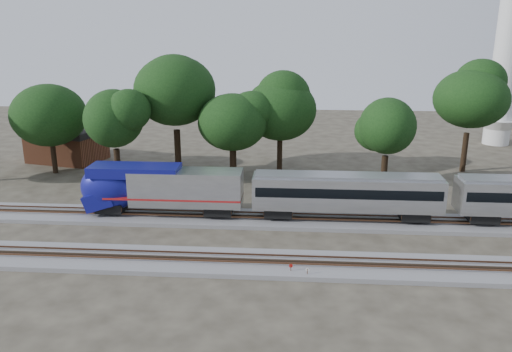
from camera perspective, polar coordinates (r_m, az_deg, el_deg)
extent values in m
plane|color=#383328|center=(46.07, -4.71, -7.77)|extent=(160.00, 160.00, 0.00)
cube|color=slate|center=(51.47, -3.71, -4.84)|extent=(160.00, 5.00, 0.40)
cube|color=brown|center=(50.64, -3.83, -4.65)|extent=(160.00, 0.08, 0.15)
cube|color=brown|center=(51.97, -3.61, -4.08)|extent=(160.00, 0.08, 0.15)
cube|color=slate|center=(42.42, -5.55, -9.73)|extent=(160.00, 5.00, 0.40)
cube|color=brown|center=(41.58, -5.73, -9.60)|extent=(160.00, 0.08, 0.15)
cube|color=brown|center=(42.86, -5.41, -8.76)|extent=(160.00, 0.08, 0.15)
cube|color=silver|center=(51.02, -7.95, -1.28)|extent=(11.33, 3.21, 3.53)
ellipsoid|color=navy|center=(53.37, -16.51, -1.32)|extent=(5.77, 3.34, 4.92)
cube|color=navy|center=(51.89, -13.69, 0.62)|extent=(9.09, 3.14, 1.07)
cube|color=black|center=(52.88, -16.06, -0.23)|extent=(0.48, 2.46, 1.40)
cube|color=maroon|center=(51.58, -9.31, -2.21)|extent=(13.90, 3.25, 0.19)
cube|color=black|center=(53.93, -16.18, -3.33)|extent=(2.78, 2.35, 0.96)
cube|color=black|center=(51.18, -4.27, -3.76)|extent=(2.78, 2.35, 0.96)
cube|color=silver|center=(50.28, 10.30, -1.85)|extent=(18.60, 3.21, 3.21)
cube|color=black|center=(50.18, 10.32, -1.50)|extent=(17.96, 3.26, 0.96)
cube|color=gray|center=(49.79, 10.40, -0.04)|extent=(18.18, 2.57, 0.37)
cube|color=black|center=(50.67, 2.57, -3.94)|extent=(2.78, 2.35, 0.96)
cube|color=black|center=(52.13, 17.58, -4.14)|extent=(2.78, 2.35, 0.96)
cube|color=black|center=(54.05, 24.39, -4.14)|extent=(2.78, 2.35, 0.96)
cylinder|color=#512D19|center=(40.44, 4.00, -10.69)|extent=(0.06, 0.06, 0.87)
cylinder|color=#AD100C|center=(40.27, 4.01, -10.21)|extent=(0.31, 0.05, 0.31)
cylinder|color=#512D19|center=(40.06, 5.88, -11.06)|extent=(0.06, 0.06, 0.83)
cylinder|color=silver|center=(39.89, 5.89, -10.59)|extent=(0.30, 0.05, 0.29)
cube|color=#512D19|center=(40.67, 0.94, -10.94)|extent=(0.56, 0.42, 0.30)
cylinder|color=silver|center=(92.95, 26.80, 12.31)|extent=(4.25, 4.25, 29.78)
cone|color=silver|center=(94.36, 25.81, 4.60)|extent=(6.81, 6.81, 4.25)
cube|color=brown|center=(79.14, -20.76, 3.06)|extent=(11.21, 9.00, 3.96)
cube|color=black|center=(78.66, -20.94, 4.78)|extent=(11.45, 9.24, 0.89)
cylinder|color=black|center=(72.84, -22.09, 1.96)|extent=(0.70, 0.70, 4.27)
ellipsoid|color=black|center=(71.73, -22.58, 6.44)|extent=(8.05, 8.05, 6.84)
cylinder|color=black|center=(65.21, -15.52, 1.08)|extent=(0.70, 0.70, 4.48)
ellipsoid|color=black|center=(63.93, -15.94, 6.35)|extent=(8.46, 8.46, 7.19)
cylinder|color=black|center=(67.85, -8.92, 2.75)|extent=(0.70, 0.70, 6.02)
ellipsoid|color=black|center=(66.41, -9.24, 9.61)|extent=(11.36, 11.36, 9.65)
cylinder|color=black|center=(64.01, -2.63, 1.23)|extent=(0.70, 0.70, 4.13)
ellipsoid|color=black|center=(62.77, -2.70, 6.18)|extent=(7.79, 7.79, 6.62)
cylinder|color=black|center=(66.86, 2.71, 2.15)|extent=(0.70, 0.70, 4.71)
ellipsoid|color=black|center=(65.57, 2.79, 7.56)|extent=(8.87, 8.87, 7.54)
cylinder|color=black|center=(62.25, 14.41, 0.34)|extent=(0.70, 0.70, 4.26)
ellipsoid|color=black|center=(60.95, 14.79, 5.56)|extent=(8.03, 8.03, 6.83)
cylinder|color=black|center=(73.84, 22.71, 2.52)|extent=(0.70, 0.70, 5.38)
ellipsoid|color=black|center=(72.59, 23.34, 8.11)|extent=(10.14, 10.14, 8.62)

